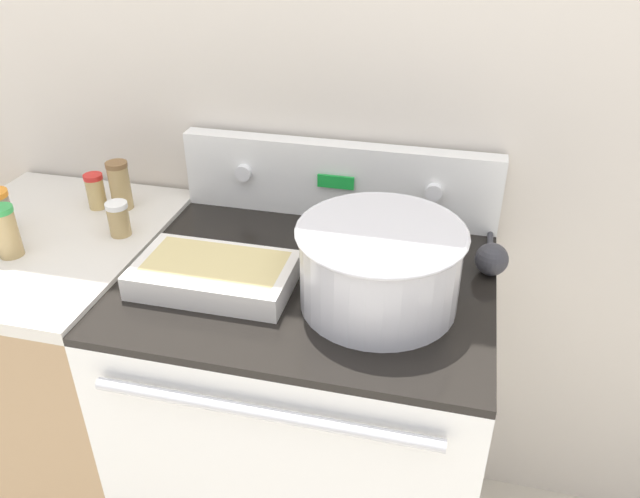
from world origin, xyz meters
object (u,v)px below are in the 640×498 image
casserole_dish (214,274)px  spice_jar_brown_cap (120,185)px  mixing_bowl (380,263)px  ladle (491,257)px  spice_jar_white_cap (119,219)px  spice_jar_green_cap (6,231)px  spice_jar_red_cap (96,191)px

casserole_dish → spice_jar_brown_cap: spice_jar_brown_cap is taller
mixing_bowl → ladle: size_ratio=1.17×
spice_jar_white_cap → spice_jar_green_cap: (-0.19, -0.14, 0.02)m
mixing_bowl → spice_jar_white_cap: size_ratio=4.00×
spice_jar_brown_cap → spice_jar_green_cap: (-0.13, -0.27, -0.00)m
casserole_dish → spice_jar_green_cap: spice_jar_green_cap is taller
mixing_bowl → spice_jar_red_cap: size_ratio=3.64×
spice_jar_brown_cap → spice_jar_green_cap: spice_jar_brown_cap is taller
casserole_dish → spice_jar_brown_cap: 0.44m
ladle → mixing_bowl: bearing=-140.5°
ladle → spice_jar_brown_cap: bearing=176.1°
ladle → spice_jar_white_cap: size_ratio=3.43×
spice_jar_green_cap → ladle: bearing=11.3°
casserole_dish → ladle: ladle is taller
spice_jar_red_cap → ladle: bearing=-2.9°
spice_jar_red_cap → spice_jar_green_cap: 0.26m
mixing_bowl → spice_jar_red_cap: mixing_bowl is taller
casserole_dish → spice_jar_brown_cap: size_ratio=2.63×
mixing_bowl → spice_jar_white_cap: bearing=169.7°
ladle → spice_jar_brown_cap: size_ratio=2.28×
casserole_dish → ladle: 0.59m
mixing_bowl → spice_jar_red_cap: 0.79m
spice_jar_white_cap → casserole_dish: bearing=-24.7°
ladle → spice_jar_red_cap: (-0.98, 0.05, 0.03)m
spice_jar_red_cap → spice_jar_green_cap: size_ratio=0.76×
casserole_dish → spice_jar_red_cap: bearing=149.2°
spice_jar_red_cap → spice_jar_brown_cap: bearing=11.5°
spice_jar_green_cap → casserole_dish: bearing=1.0°
ladle → spice_jar_brown_cap: spice_jar_brown_cap is taller
spice_jar_white_cap → ladle: bearing=4.4°
mixing_bowl → spice_jar_green_cap: size_ratio=2.78×
mixing_bowl → spice_jar_brown_cap: size_ratio=2.66×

